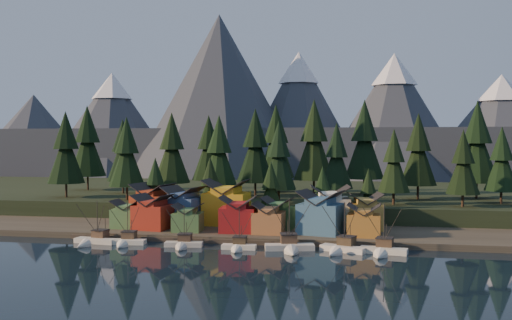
% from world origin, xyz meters
% --- Properties ---
extents(ground, '(500.00, 500.00, 0.00)m').
position_xyz_m(ground, '(0.00, 0.00, 0.00)').
color(ground, black).
rests_on(ground, ground).
extents(shore_strip, '(400.00, 50.00, 1.50)m').
position_xyz_m(shore_strip, '(0.00, 40.00, 0.75)').
color(shore_strip, '#353026').
rests_on(shore_strip, ground).
extents(hillside, '(420.00, 100.00, 6.00)m').
position_xyz_m(hillside, '(0.00, 90.00, 3.00)').
color(hillside, black).
rests_on(hillside, ground).
extents(dock, '(80.00, 4.00, 1.00)m').
position_xyz_m(dock, '(0.00, 16.50, 0.50)').
color(dock, '#494034').
rests_on(dock, ground).
extents(mountain_ridge, '(560.00, 190.00, 90.00)m').
position_xyz_m(mountain_ridge, '(-4.20, 213.59, 26.06)').
color(mountain_ridge, '#3F4651').
rests_on(mountain_ridge, ground).
extents(boat_0, '(10.67, 11.41, 10.94)m').
position_xyz_m(boat_0, '(-31.55, 9.03, 1.97)').
color(boat_0, silver).
rests_on(boat_0, ground).
extents(boat_1, '(8.98, 9.66, 10.53)m').
position_xyz_m(boat_1, '(-23.70, 9.42, 2.03)').
color(boat_1, white).
rests_on(boat_1, ground).
extents(boat_2, '(8.94, 9.54, 10.23)m').
position_xyz_m(boat_2, '(-9.87, 8.95, 1.95)').
color(boat_2, beige).
rests_on(boat_2, ground).
extents(boat_3, '(7.82, 8.47, 9.90)m').
position_xyz_m(boat_3, '(2.92, 8.33, 1.97)').
color(boat_3, white).
rests_on(boat_3, ground).
extents(boat_4, '(11.45, 12.04, 12.31)m').
position_xyz_m(boat_4, '(14.19, 9.18, 2.29)').
color(boat_4, beige).
rests_on(boat_4, ground).
extents(boat_5, '(10.53, 11.03, 11.75)m').
position_xyz_m(boat_5, '(25.08, 9.62, 2.23)').
color(boat_5, white).
rests_on(boat_5, ground).
extents(boat_6, '(10.56, 11.16, 11.76)m').
position_xyz_m(boat_6, '(33.70, 9.09, 2.23)').
color(boat_6, silver).
rests_on(boat_6, ground).
extents(house_front_0, '(7.39, 7.02, 7.09)m').
position_xyz_m(house_front_0, '(-29.77, 24.38, 5.23)').
color(house_front_0, '#517F44').
rests_on(house_front_0, shore_strip).
extents(house_front_1, '(9.48, 9.20, 8.73)m').
position_xyz_m(house_front_1, '(-22.57, 23.58, 6.08)').
color(house_front_1, maroon).
rests_on(house_front_1, shore_strip).
extents(house_front_2, '(7.27, 7.32, 6.71)m').
position_xyz_m(house_front_2, '(-12.80, 21.83, 5.02)').
color(house_front_2, '#46713D').
rests_on(house_front_2, shore_strip).
extents(house_front_3, '(9.23, 8.87, 8.71)m').
position_xyz_m(house_front_3, '(-0.41, 23.14, 6.07)').
color(house_front_3, maroon).
rests_on(house_front_3, shore_strip).
extents(house_front_4, '(7.31, 7.88, 7.38)m').
position_xyz_m(house_front_4, '(7.29, 22.67, 5.38)').
color(house_front_4, '#A7693B').
rests_on(house_front_4, shore_strip).
extents(house_front_5, '(11.60, 10.94, 10.31)m').
position_xyz_m(house_front_5, '(19.62, 24.07, 6.92)').
color(house_front_5, '#386385').
rests_on(house_front_5, shore_strip).
extents(house_front_6, '(7.95, 7.55, 7.56)m').
position_xyz_m(house_front_6, '(29.90, 22.43, 5.47)').
color(house_front_6, '#AA722B').
rests_on(house_front_6, shore_strip).
extents(house_back_0, '(11.16, 10.84, 10.58)m').
position_xyz_m(house_back_0, '(-26.79, 34.71, 7.05)').
color(house_back_0, '#973117').
rests_on(house_back_0, shore_strip).
extents(house_back_1, '(10.71, 10.80, 10.23)m').
position_xyz_m(house_back_1, '(-16.91, 31.20, 6.87)').
color(house_back_1, '#365381').
rests_on(house_back_1, shore_strip).
extents(house_back_2, '(11.61, 10.72, 11.98)m').
position_xyz_m(house_back_2, '(-6.11, 34.79, 7.79)').
color(house_back_2, gold).
rests_on(house_back_2, shore_strip).
extents(house_back_3, '(8.64, 7.89, 7.97)m').
position_xyz_m(house_back_3, '(8.42, 30.25, 5.69)').
color(house_back_3, '#3F723E').
rests_on(house_back_3, shore_strip).
extents(house_back_4, '(11.00, 10.66, 10.75)m').
position_xyz_m(house_back_4, '(21.24, 34.54, 7.14)').
color(house_back_4, white).
rests_on(house_back_4, shore_strip).
extents(house_back_5, '(9.48, 9.56, 9.17)m').
position_xyz_m(house_back_5, '(30.09, 32.57, 6.31)').
color(house_back_5, '#AC8E3D').
rests_on(house_back_5, shore_strip).
extents(tree_hill_0, '(11.62, 11.62, 27.06)m').
position_xyz_m(tree_hill_0, '(-62.00, 52.00, 20.79)').
color(tree_hill_0, '#332319').
rests_on(tree_hill_0, hillside).
extents(tree_hill_1, '(10.77, 10.77, 25.08)m').
position_xyz_m(tree_hill_1, '(-50.00, 68.00, 19.71)').
color(tree_hill_1, '#332319').
rests_on(tree_hill_1, hillside).
extents(tree_hill_2, '(10.72, 10.72, 24.98)m').
position_xyz_m(tree_hill_2, '(-40.00, 48.00, 19.65)').
color(tree_hill_2, '#332319').
rests_on(tree_hill_2, hillside).
extents(tree_hill_3, '(11.49, 11.49, 26.76)m').
position_xyz_m(tree_hill_3, '(-30.00, 60.00, 20.63)').
color(tree_hill_3, '#332319').
rests_on(tree_hill_3, hillside).
extents(tree_hill_4, '(11.38, 11.38, 26.51)m').
position_xyz_m(tree_hill_4, '(-22.00, 75.00, 20.49)').
color(tree_hill_4, '#332319').
rests_on(tree_hill_4, hillside).
extents(tree_hill_5, '(10.89, 10.89, 25.36)m').
position_xyz_m(tree_hill_5, '(-12.00, 50.00, 19.86)').
color(tree_hill_5, '#332319').
rests_on(tree_hill_5, hillside).
extents(tree_hill_6, '(12.02, 12.02, 28.01)m').
position_xyz_m(tree_hill_6, '(-4.00, 65.00, 21.31)').
color(tree_hill_6, '#332319').
rests_on(tree_hill_6, hillside).
extents(tree_hill_7, '(10.10, 10.10, 23.52)m').
position_xyz_m(tree_hill_7, '(6.00, 48.00, 18.86)').
color(tree_hill_7, '#332319').
rests_on(tree_hill_7, hillside).
extents(tree_hill_8, '(13.40, 13.40, 31.21)m').
position_xyz_m(tree_hill_8, '(14.00, 72.00, 23.06)').
color(tree_hill_8, '#332319').
rests_on(tree_hill_8, hillside).
extents(tree_hill_9, '(9.93, 9.93, 23.13)m').
position_xyz_m(tree_hill_9, '(22.00, 55.00, 18.64)').
color(tree_hill_9, '#332319').
rests_on(tree_hill_9, hillside).
extents(tree_hill_10, '(13.50, 13.50, 31.46)m').
position_xyz_m(tree_hill_10, '(30.00, 80.00, 23.20)').
color(tree_hill_10, '#332319').
rests_on(tree_hill_10, hillside).
extents(tree_hill_11, '(9.08, 9.08, 21.16)m').
position_xyz_m(tree_hill_11, '(38.00, 50.00, 17.56)').
color(tree_hill_11, '#332319').
rests_on(tree_hill_11, hillside).
extents(tree_hill_12, '(11.25, 11.25, 26.20)m').
position_xyz_m(tree_hill_12, '(46.00, 66.00, 20.32)').
color(tree_hill_12, '#332319').
rests_on(tree_hill_12, hillside).
extents(tree_hill_13, '(8.97, 8.97, 20.88)m').
position_xyz_m(tree_hill_13, '(56.00, 48.00, 17.41)').
color(tree_hill_13, '#332319').
rests_on(tree_hill_13, hillside).
extents(tree_hill_14, '(12.97, 12.97, 30.21)m').
position_xyz_m(tree_hill_14, '(64.00, 72.00, 22.52)').
color(tree_hill_14, '#332319').
rests_on(tree_hill_14, hillside).
extents(tree_hill_15, '(13.00, 13.00, 30.27)m').
position_xyz_m(tree_hill_15, '(0.00, 82.00, 22.55)').
color(tree_hill_15, '#332319').
rests_on(tree_hill_15, hillside).
extents(tree_hill_16, '(13.07, 13.07, 30.44)m').
position_xyz_m(tree_hill_16, '(-68.00, 78.00, 22.64)').
color(tree_hill_16, '#332319').
rests_on(tree_hill_16, hillside).
extents(tree_hill_17, '(9.39, 9.39, 21.88)m').
position_xyz_m(tree_hill_17, '(68.00, 58.00, 17.96)').
color(tree_hill_17, '#332319').
rests_on(tree_hill_17, hillside).
extents(tree_shore_0, '(7.55, 7.55, 17.58)m').
position_xyz_m(tree_shore_0, '(-28.00, 40.00, 11.10)').
color(tree_shore_0, '#332319').
rests_on(tree_shore_0, shore_strip).
extents(tree_shore_1, '(7.69, 7.69, 17.92)m').
position_xyz_m(tree_shore_1, '(-12.00, 40.00, 11.29)').
color(tree_shore_1, '#332319').
rests_on(tree_shore_1, shore_strip).
extents(tree_shore_2, '(7.28, 7.28, 16.95)m').
position_xyz_m(tree_shore_2, '(5.00, 40.00, 10.76)').
color(tree_shore_2, '#332319').
rests_on(tree_shore_2, shore_strip).
extents(tree_shore_3, '(6.70, 6.70, 15.62)m').
position_xyz_m(tree_shore_3, '(19.00, 40.00, 10.03)').
color(tree_shore_3, '#332319').
rests_on(tree_shore_3, shore_strip).
extents(tree_shore_4, '(6.48, 6.48, 15.09)m').
position_xyz_m(tree_shore_4, '(31.00, 40.00, 9.74)').
color(tree_shore_4, '#332319').
rests_on(tree_shore_4, shore_strip).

